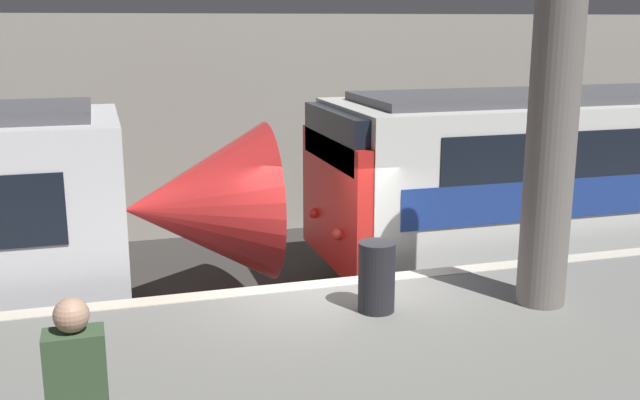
{
  "coord_description": "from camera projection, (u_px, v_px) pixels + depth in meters",
  "views": [
    {
      "loc": [
        -2.8,
        -9.11,
        4.52
      ],
      "look_at": [
        0.15,
        0.83,
        2.04
      ],
      "focal_mm": 42.0,
      "sensor_mm": 36.0,
      "label": 1
    }
  ],
  "objects": [
    {
      "name": "support_pillar_near",
      "position": [
        550.0,
        152.0,
        8.82
      ],
      "size": [
        0.59,
        0.59,
        3.78
      ],
      "color": "slate",
      "rests_on": "platform"
    },
    {
      "name": "ground_plane",
      "position": [
        326.0,
        357.0,
        10.32
      ],
      "size": [
        120.0,
        120.0,
        0.0
      ],
      "primitive_type": "plane",
      "color": "#33302D"
    },
    {
      "name": "station_rear_barrier",
      "position": [
        236.0,
        126.0,
        15.93
      ],
      "size": [
        50.0,
        0.15,
        4.67
      ],
      "color": "#9E998E",
      "rests_on": "ground"
    },
    {
      "name": "trash_bin",
      "position": [
        377.0,
        277.0,
        8.89
      ],
      "size": [
        0.44,
        0.44,
        0.85
      ],
      "color": "#232328",
      "rests_on": "platform"
    }
  ]
}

